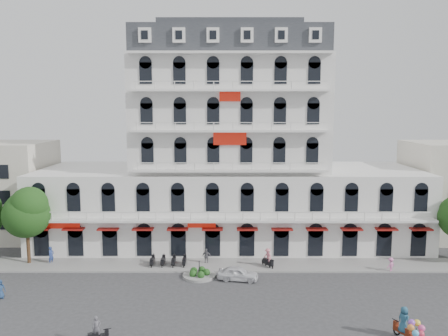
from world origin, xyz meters
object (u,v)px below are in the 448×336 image
(parked_car, at_px, (238,273))
(rider_east, at_px, (404,322))
(rider_west, at_px, (97,332))
(rider_center, at_px, (268,258))

(parked_car, xyz_separation_m, rider_east, (11.30, -10.65, 0.55))
(rider_east, bearing_deg, rider_west, 64.81)
(parked_car, height_order, rider_east, rider_east)
(rider_east, height_order, rider_center, rider_east)
(rider_east, bearing_deg, rider_center, 2.80)
(parked_car, bearing_deg, rider_east, -124.13)
(rider_west, distance_m, rider_center, 19.78)
(rider_west, bearing_deg, parked_car, 28.79)
(parked_car, distance_m, rider_west, 15.29)
(rider_west, xyz_separation_m, rider_east, (21.28, 0.93, 0.27))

